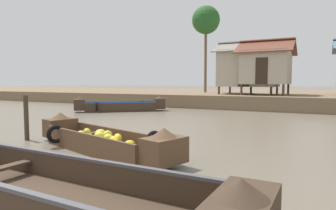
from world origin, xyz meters
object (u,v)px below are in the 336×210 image
(viewer_boat, at_px, (38,187))
(palm_tree_near, at_px, (206,21))
(cargo_boat_upstream, at_px, (121,106))
(stilt_house_left, at_px, (249,68))
(mooring_post, at_px, (26,118))
(stilt_house_mid_left, at_px, (266,67))
(banana_boat, at_px, (102,140))

(viewer_boat, distance_m, palm_tree_near, 24.56)
(cargo_boat_upstream, relative_size, stilt_house_left, 0.99)
(viewer_boat, relative_size, cargo_boat_upstream, 1.36)
(stilt_house_left, xyz_separation_m, palm_tree_near, (-4.46, 2.43, 4.42))
(palm_tree_near, height_order, mooring_post, palm_tree_near)
(cargo_boat_upstream, distance_m, palm_tree_near, 12.76)
(viewer_boat, height_order, stilt_house_left, stilt_house_left)
(cargo_boat_upstream, bearing_deg, stilt_house_mid_left, 44.26)
(banana_boat, height_order, mooring_post, mooring_post)
(palm_tree_near, xyz_separation_m, mooring_post, (1.35, -19.53, -6.68))
(banana_boat, distance_m, palm_tree_near, 21.38)
(stilt_house_left, bearing_deg, stilt_house_mid_left, -25.95)
(viewer_boat, relative_size, stilt_house_left, 1.35)
(stilt_house_left, bearing_deg, palm_tree_near, 151.42)
(stilt_house_left, relative_size, palm_tree_near, 0.63)
(stilt_house_left, xyz_separation_m, stilt_house_mid_left, (1.39, -0.67, 0.00))
(stilt_house_left, height_order, palm_tree_near, palm_tree_near)
(palm_tree_near, bearing_deg, stilt_house_left, -28.58)
(palm_tree_near, bearing_deg, mooring_post, -86.04)
(viewer_boat, bearing_deg, stilt_house_mid_left, 90.15)
(banana_boat, bearing_deg, stilt_house_left, 90.10)
(viewer_boat, distance_m, stilt_house_left, 20.55)
(palm_tree_near, distance_m, mooring_post, 20.69)
(palm_tree_near, bearing_deg, viewer_boat, -75.47)
(banana_boat, bearing_deg, viewer_boat, -65.50)
(stilt_house_left, bearing_deg, cargo_boat_upstream, -127.55)
(cargo_boat_upstream, distance_m, stilt_house_mid_left, 10.92)
(viewer_boat, xyz_separation_m, palm_tree_near, (-5.90, 22.75, 7.12))
(stilt_house_left, bearing_deg, mooring_post, -100.31)
(banana_boat, distance_m, viewer_boat, 3.39)
(banana_boat, bearing_deg, mooring_post, 177.55)
(cargo_boat_upstream, bearing_deg, palm_tree_near, 80.56)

